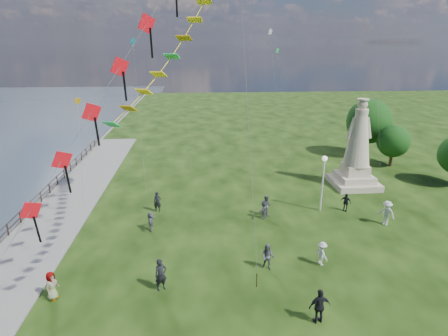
{
  "coord_description": "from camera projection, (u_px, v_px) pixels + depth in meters",
  "views": [
    {
      "loc": [
        -2.59,
        -14.8,
        13.2
      ],
      "look_at": [
        -1.0,
        8.0,
        5.5
      ],
      "focal_mm": 30.0,
      "sensor_mm": 36.0,
      "label": 1
    }
  ],
  "objects": [
    {
      "name": "waterfront",
      "position": [
        18.0,
        244.0,
        25.89
      ],
      "size": [
        200.0,
        200.0,
        1.51
      ],
      "color": "#323D4B",
      "rests_on": "ground"
    },
    {
      "name": "statue",
      "position": [
        357.0,
        154.0,
        35.28
      ],
      "size": [
        4.23,
        4.23,
        8.39
      ],
      "rotation": [
        0.0,
        0.0,
        0.03
      ],
      "color": "beige",
      "rests_on": "ground"
    },
    {
      "name": "lamppost",
      "position": [
        324.0,
        172.0,
        29.83
      ],
      "size": [
        0.44,
        0.44,
        4.71
      ],
      "color": "silver",
      "rests_on": "ground"
    },
    {
      "name": "tree_row",
      "position": [
        390.0,
        131.0,
        41.84
      ],
      "size": [
        8.91,
        14.75,
        6.93
      ],
      "color": "#382314",
      "rests_on": "ground"
    },
    {
      "name": "person_0",
      "position": [
        161.0,
        275.0,
        20.75
      ],
      "size": [
        0.83,
        0.73,
        1.9
      ],
      "primitive_type": "imported",
      "rotation": [
        0.0,
        0.0,
        0.48
      ],
      "color": "black",
      "rests_on": "ground"
    },
    {
      "name": "person_1",
      "position": [
        268.0,
        257.0,
        22.69
      ],
      "size": [
        0.95,
        0.83,
        1.67
      ],
      "primitive_type": "imported",
      "rotation": [
        0.0,
        0.0,
        -0.5
      ],
      "color": "#595960",
      "rests_on": "ground"
    },
    {
      "name": "person_2",
      "position": [
        322.0,
        253.0,
        23.17
      ],
      "size": [
        0.8,
        1.11,
        1.55
      ],
      "primitive_type": "imported",
      "rotation": [
        0.0,
        0.0,
        1.88
      ],
      "color": "silver",
      "rests_on": "ground"
    },
    {
      "name": "person_3",
      "position": [
        320.0,
        306.0,
        18.29
      ],
      "size": [
        1.17,
        0.71,
        1.89
      ],
      "primitive_type": "imported",
      "rotation": [
        0.0,
        0.0,
        3.27
      ],
      "color": "black",
      "rests_on": "ground"
    },
    {
      "name": "person_5",
      "position": [
        151.0,
        221.0,
        27.46
      ],
      "size": [
        0.66,
        1.38,
        1.46
      ],
      "primitive_type": "imported",
      "rotation": [
        0.0,
        0.0,
        1.52
      ],
      "color": "#595960",
      "rests_on": "ground"
    },
    {
      "name": "person_6",
      "position": [
        157.0,
        202.0,
        30.46
      ],
      "size": [
        0.66,
        0.47,
        1.71
      ],
      "primitive_type": "imported",
      "rotation": [
        0.0,
        0.0,
        -0.11
      ],
      "color": "black",
      "rests_on": "ground"
    },
    {
      "name": "person_7",
      "position": [
        266.0,
        205.0,
        29.88
      ],
      "size": [
        0.9,
        0.96,
        1.68
      ],
      "primitive_type": "imported",
      "rotation": [
        0.0,
        0.0,
        2.24
      ],
      "color": "#595960",
      "rests_on": "ground"
    },
    {
      "name": "person_8",
      "position": [
        387.0,
        213.0,
        28.23
      ],
      "size": [
        1.3,
        1.37,
        1.94
      ],
      "primitive_type": "imported",
      "rotation": [
        0.0,
        0.0,
        -0.87
      ],
      "color": "silver",
      "rests_on": "ground"
    },
    {
      "name": "person_9",
      "position": [
        346.0,
        202.0,
        30.66
      ],
      "size": [
        0.97,
        0.93,
        1.52
      ],
      "primitive_type": "imported",
      "rotation": [
        0.0,
        0.0,
        -0.73
      ],
      "color": "black",
      "rests_on": "ground"
    },
    {
      "name": "person_10",
      "position": [
        52.0,
        286.0,
        20.02
      ],
      "size": [
        0.73,
        0.92,
        1.64
      ],
      "primitive_type": "imported",
      "rotation": [
        0.0,
        0.0,
        1.23
      ],
      "color": "#595960",
      "rests_on": "ground"
    },
    {
      "name": "person_11",
      "position": [
        264.0,
        210.0,
        29.32
      ],
      "size": [
        1.13,
        1.52,
        1.5
      ],
      "primitive_type": "imported",
      "rotation": [
        0.0,
        0.0,
        4.28
      ],
      "color": "#595960",
      "rests_on": "ground"
    },
    {
      "name": "red_kite_train",
      "position": [
        118.0,
        75.0,
        18.6
      ],
      "size": [
        11.51,
        9.35,
        18.76
      ],
      "color": "black",
      "rests_on": "ground"
    },
    {
      "name": "small_kites",
      "position": [
        246.0,
        26.0,
        36.5
      ],
      "size": [
        28.72,
        16.46,
        33.01
      ],
      "color": "#156882",
      "rests_on": "ground"
    }
  ]
}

